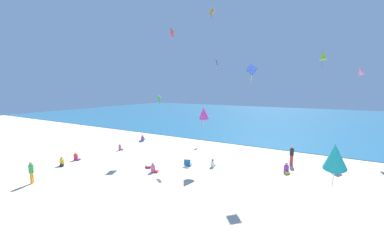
{
  "coord_description": "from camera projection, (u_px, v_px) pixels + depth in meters",
  "views": [
    {
      "loc": [
        9.82,
        -8.15,
        6.63
      ],
      "look_at": [
        0.0,
        8.4,
        4.04
      ],
      "focal_mm": 22.06,
      "sensor_mm": 36.0,
      "label": 1
    }
  ],
  "objects": [
    {
      "name": "kite_orange",
      "position": [
        212.0,
        12.0,
        28.68
      ],
      "size": [
        0.94,
        0.5,
        1.28
      ],
      "rotation": [
        0.0,
        0.0,
        5.44
      ],
      "color": "orange"
    },
    {
      "name": "kite_magenta",
      "position": [
        204.0,
        113.0,
        19.85
      ],
      "size": [
        1.03,
        1.18,
        1.79
      ],
      "rotation": [
        0.0,
        0.0,
        0.21
      ],
      "color": "#DB3DA8"
    },
    {
      "name": "kite_lime",
      "position": [
        323.0,
        55.0,
        25.47
      ],
      "size": [
        1.17,
        1.14,
        1.83
      ],
      "rotation": [
        0.0,
        0.0,
        4.11
      ],
      "color": "#99DB33"
    },
    {
      "name": "person_4",
      "position": [
        213.0,
        164.0,
        20.04
      ],
      "size": [
        0.35,
        0.57,
        0.69
      ],
      "rotation": [
        0.0,
        0.0,
        1.65
      ],
      "color": "white",
      "rests_on": "ground_plane"
    },
    {
      "name": "beach_chair_far_left",
      "position": [
        188.0,
        163.0,
        20.23
      ],
      "size": [
        0.7,
        0.77,
        0.61
      ],
      "rotation": [
        0.0,
        0.0,
        1.81
      ],
      "color": "#2370B2",
      "rests_on": "ground_plane"
    },
    {
      "name": "ocean_water",
      "position": [
        281.0,
        117.0,
        53.79
      ],
      "size": [
        120.0,
        60.0,
        0.05
      ],
      "primitive_type": "cube",
      "color": "#236084",
      "rests_on": "ground_plane"
    },
    {
      "name": "cooler_box",
      "position": [
        149.0,
        166.0,
        19.88
      ],
      "size": [
        0.64,
        0.57,
        0.22
      ],
      "rotation": [
        0.0,
        0.0,
        2.7
      ],
      "color": "red",
      "rests_on": "ground_plane"
    },
    {
      "name": "kite_pink",
      "position": [
        360.0,
        71.0,
        24.52
      ],
      "size": [
        1.15,
        1.16,
        1.34
      ],
      "rotation": [
        0.0,
        0.0,
        5.53
      ],
      "color": "pink"
    },
    {
      "name": "kite_red",
      "position": [
        172.0,
        33.0,
        28.4
      ],
      "size": [
        0.94,
        0.67,
        1.83
      ],
      "rotation": [
        0.0,
        0.0,
        6.01
      ],
      "color": "red"
    },
    {
      "name": "kite_black",
      "position": [
        217.0,
        62.0,
        33.4
      ],
      "size": [
        0.35,
        0.93,
        1.83
      ],
      "rotation": [
        0.0,
        0.0,
        1.54
      ],
      "color": "black"
    },
    {
      "name": "person_1",
      "position": [
        286.0,
        169.0,
        18.66
      ],
      "size": [
        0.63,
        0.73,
        0.81
      ],
      "rotation": [
        0.0,
        0.0,
        5.25
      ],
      "color": "purple",
      "rests_on": "ground_plane"
    },
    {
      "name": "person_8",
      "position": [
        120.0,
        148.0,
        25.45
      ],
      "size": [
        0.56,
        0.57,
        0.66
      ],
      "rotation": [
        0.0,
        0.0,
        0.81
      ],
      "color": "#D8599E",
      "rests_on": "ground_plane"
    },
    {
      "name": "person_6",
      "position": [
        31.0,
        171.0,
        16.45
      ],
      "size": [
        0.44,
        0.44,
        1.57
      ],
      "rotation": [
        0.0,
        0.0,
        0.69
      ],
      "color": "orange",
      "rests_on": "ground_plane"
    },
    {
      "name": "person_2",
      "position": [
        76.0,
        157.0,
        21.89
      ],
      "size": [
        0.66,
        0.44,
        0.76
      ],
      "rotation": [
        0.0,
        0.0,
        0.22
      ],
      "color": "red",
      "rests_on": "ground_plane"
    },
    {
      "name": "person_5",
      "position": [
        142.0,
        139.0,
        29.7
      ],
      "size": [
        0.5,
        0.71,
        0.81
      ],
      "rotation": [
        0.0,
        0.0,
        4.44
      ],
      "color": "purple",
      "rests_on": "ground_plane"
    },
    {
      "name": "ground_plane",
      "position": [
        201.0,
        162.0,
        21.32
      ],
      "size": [
        120.0,
        120.0,
        0.0
      ],
      "primitive_type": "plane",
      "color": "beige"
    },
    {
      "name": "kite_blue",
      "position": [
        252.0,
        70.0,
        17.92
      ],
      "size": [
        0.96,
        0.33,
        1.6
      ],
      "rotation": [
        0.0,
        0.0,
        2.67
      ],
      "color": "blue"
    },
    {
      "name": "kite_teal",
      "position": [
        335.0,
        156.0,
        7.43
      ],
      "size": [
        0.85,
        0.97,
        1.45
      ],
      "rotation": [
        0.0,
        0.0,
        6.1
      ],
      "color": "#1EADAD"
    },
    {
      "name": "kite_green",
      "position": [
        159.0,
        99.0,
        34.78
      ],
      "size": [
        0.99,
        0.29,
        1.37
      ],
      "rotation": [
        0.0,
        0.0,
        2.98
      ],
      "color": "green"
    },
    {
      "name": "person_7",
      "position": [
        292.0,
        154.0,
        20.41
      ],
      "size": [
        0.47,
        0.47,
        1.72
      ],
      "rotation": [
        0.0,
        0.0,
        2.58
      ],
      "color": "red",
      "rests_on": "ground_plane"
    },
    {
      "name": "person_0",
      "position": [
        153.0,
        169.0,
        18.77
      ],
      "size": [
        0.67,
        0.48,
        0.77
      ],
      "rotation": [
        0.0,
        0.0,
        0.28
      ],
      "color": "#D8599E",
      "rests_on": "ground_plane"
    },
    {
      "name": "person_3",
      "position": [
        62.0,
        162.0,
        20.35
      ],
      "size": [
        0.69,
        0.65,
        0.79
      ],
      "rotation": [
        0.0,
        0.0,
        5.61
      ],
      "color": "yellow",
      "rests_on": "ground_plane"
    }
  ]
}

